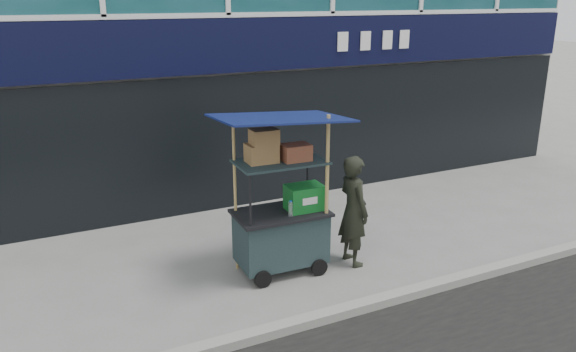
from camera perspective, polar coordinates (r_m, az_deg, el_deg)
ground at (r=7.26m, az=5.78°, el=-12.93°), size 80.00×80.00×0.00m
curb at (r=7.09m, az=6.66°, el=-13.23°), size 80.00×0.18×0.12m
vendor_cart at (r=7.73m, az=-0.60°, el=-4.20°), size 1.73×1.26×2.29m
vendor_man at (r=8.01m, az=6.66°, el=-3.50°), size 0.39×0.59×1.61m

